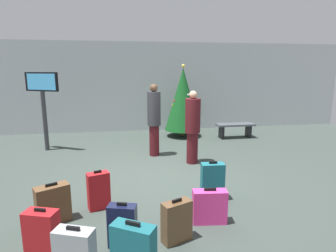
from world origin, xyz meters
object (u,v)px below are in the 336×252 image
object	(u,v)px
flight_info_kiosk	(43,95)
suitcase_1	(53,204)
holiday_tree	(183,99)
suitcase_8	(122,226)
traveller_1	(193,126)
suitcase_6	(212,181)
suitcase_5	(42,232)
waiting_bench	(235,127)
traveller_0	(154,118)
suitcase_0	(210,207)
suitcase_4	(177,221)
suitcase_2	(99,191)

from	to	relation	value
flight_info_kiosk	suitcase_1	size ratio (longest dim) A/B	3.53
holiday_tree	suitcase_8	world-z (taller)	holiday_tree
traveller_1	suitcase_6	distance (m)	2.06
flight_info_kiosk	suitcase_8	size ratio (longest dim) A/B	3.57
suitcase_5	suitcase_6	xyz separation A→B (m)	(2.57, 1.06, 0.05)
waiting_bench	suitcase_8	distance (m)	6.53
traveller_0	suitcase_8	distance (m)	4.00
traveller_0	waiting_bench	bearing A→B (deg)	27.29
waiting_bench	suitcase_8	xyz separation A→B (m)	(-3.76, -5.34, -0.06)
holiday_tree	waiting_bench	size ratio (longest dim) A/B	1.91
holiday_tree	traveller_1	distance (m)	2.83
waiting_bench	suitcase_0	bearing A→B (deg)	-116.48
suitcase_4	flight_info_kiosk	bearing A→B (deg)	120.16
suitcase_8	suitcase_2	bearing A→B (deg)	109.20
suitcase_2	traveller_1	bearing A→B (deg)	43.53
traveller_0	traveller_1	size ratio (longest dim) A/B	1.07
traveller_1	suitcase_1	size ratio (longest dim) A/B	2.86
traveller_1	suitcase_0	bearing A→B (deg)	-98.80
flight_info_kiosk	suitcase_1	bearing A→B (deg)	-75.18
holiday_tree	suitcase_1	size ratio (longest dim) A/B	3.92
suitcase_2	suitcase_8	bearing A→B (deg)	-70.80
traveller_1	suitcase_2	distance (m)	2.94
flight_info_kiosk	suitcase_6	distance (m)	5.38
flight_info_kiosk	suitcase_5	distance (m)	5.08
suitcase_2	suitcase_8	world-z (taller)	suitcase_2
traveller_0	suitcase_2	xyz separation A→B (m)	(-1.24, -2.75, -0.69)
holiday_tree	suitcase_6	bearing A→B (deg)	-96.05
traveller_0	suitcase_5	world-z (taller)	traveller_0
traveller_0	suitcase_0	distance (m)	3.57
suitcase_5	suitcase_8	size ratio (longest dim) A/B	0.97
waiting_bench	suitcase_5	bearing A→B (deg)	-131.95
suitcase_6	suitcase_0	bearing A→B (deg)	-111.24
suitcase_2	suitcase_8	size ratio (longest dim) A/B	1.08
holiday_tree	flight_info_kiosk	world-z (taller)	holiday_tree
suitcase_5	waiting_bench	bearing A→B (deg)	48.05
suitcase_4	suitcase_5	distance (m)	1.71
flight_info_kiosk	waiting_bench	xyz separation A→B (m)	(5.86, 0.50, -1.22)
suitcase_2	suitcase_4	bearing A→B (deg)	-45.05
suitcase_0	traveller_0	bearing A→B (deg)	96.98
suitcase_5	suitcase_6	world-z (taller)	suitcase_6
traveller_0	suitcase_5	bearing A→B (deg)	-116.07
suitcase_0	suitcase_1	xyz separation A→B (m)	(-2.31, 0.40, 0.03)
suitcase_0	suitcase_8	world-z (taller)	suitcase_8
traveller_1	suitcase_0	distance (m)	2.82
suitcase_4	suitcase_8	size ratio (longest dim) A/B	0.99
suitcase_5	suitcase_8	distance (m)	1.00
traveller_0	suitcase_8	bearing A→B (deg)	-102.65
flight_info_kiosk	suitcase_8	bearing A→B (deg)	-66.53
traveller_1	suitcase_4	distance (m)	3.30
suitcase_8	suitcase_0	bearing A→B (deg)	16.07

